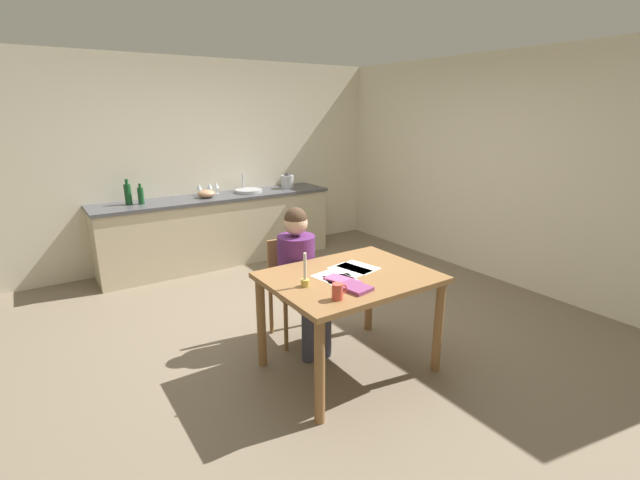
% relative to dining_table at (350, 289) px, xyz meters
% --- Properties ---
extents(ground_plane, '(5.20, 5.20, 0.04)m').
position_rel_dining_table_xyz_m(ground_plane, '(0.12, 0.74, -0.69)').
color(ground_plane, '#7A6B56').
extents(wall_back, '(5.20, 0.12, 2.60)m').
position_rel_dining_table_xyz_m(wall_back, '(0.12, 3.34, 0.63)').
color(wall_back, silver).
rests_on(wall_back, ground).
extents(wall_right, '(0.12, 5.20, 2.60)m').
position_rel_dining_table_xyz_m(wall_right, '(2.72, 0.74, 0.63)').
color(wall_right, silver).
rests_on(wall_right, ground).
extents(kitchen_counter, '(3.05, 0.64, 0.90)m').
position_rel_dining_table_xyz_m(kitchen_counter, '(0.12, 2.98, -0.22)').
color(kitchen_counter, beige).
rests_on(kitchen_counter, ground).
extents(dining_table, '(1.21, 0.94, 0.78)m').
position_rel_dining_table_xyz_m(dining_table, '(0.00, 0.00, 0.00)').
color(dining_table, olive).
rests_on(dining_table, ground).
extents(chair_at_table, '(0.44, 0.44, 0.88)m').
position_rel_dining_table_xyz_m(chair_at_table, '(-0.08, 0.71, -0.17)').
color(chair_at_table, olive).
rests_on(chair_at_table, ground).
extents(person_seated, '(0.36, 0.61, 1.19)m').
position_rel_dining_table_xyz_m(person_seated, '(-0.10, 0.56, 0.01)').
color(person_seated, '#592666').
rests_on(person_seated, ground).
extents(coffee_mug, '(0.11, 0.07, 0.11)m').
position_rel_dining_table_xyz_m(coffee_mug, '(-0.33, -0.31, 0.17)').
color(coffee_mug, '#D84C3F').
rests_on(coffee_mug, dining_table).
extents(candlestick, '(0.06, 0.06, 0.24)m').
position_rel_dining_table_xyz_m(candlestick, '(-0.39, -0.00, 0.18)').
color(candlestick, gold).
rests_on(candlestick, dining_table).
extents(book_magazine, '(0.19, 0.28, 0.02)m').
position_rel_dining_table_xyz_m(book_magazine, '(-0.12, -0.07, 0.12)').
color(book_magazine, '#BF558D').
rests_on(book_magazine, dining_table).
extents(book_cookery, '(0.20, 0.24, 0.03)m').
position_rel_dining_table_xyz_m(book_cookery, '(-0.14, -0.24, 0.13)').
color(book_cookery, '#8A3E72').
rests_on(book_cookery, dining_table).
extents(paper_letter, '(0.25, 0.32, 0.00)m').
position_rel_dining_table_xyz_m(paper_letter, '(-0.13, 0.02, 0.12)').
color(paper_letter, white).
rests_on(paper_letter, dining_table).
extents(paper_bill, '(0.28, 0.34, 0.00)m').
position_rel_dining_table_xyz_m(paper_bill, '(-0.13, -0.08, 0.12)').
color(paper_bill, white).
rests_on(paper_bill, dining_table).
extents(paper_envelope, '(0.27, 0.33, 0.00)m').
position_rel_dining_table_xyz_m(paper_envelope, '(0.07, 0.09, 0.12)').
color(paper_envelope, white).
rests_on(paper_envelope, dining_table).
extents(paper_receipt, '(0.27, 0.34, 0.00)m').
position_rel_dining_table_xyz_m(paper_receipt, '(0.16, 0.10, 0.12)').
color(paper_receipt, white).
rests_on(paper_receipt, dining_table).
extents(sink_unit, '(0.36, 0.36, 0.24)m').
position_rel_dining_table_xyz_m(sink_unit, '(0.57, 2.98, 0.25)').
color(sink_unit, '#B2B7BC').
rests_on(sink_unit, kitchen_counter).
extents(bottle_oil, '(0.08, 0.08, 0.30)m').
position_rel_dining_table_xyz_m(bottle_oil, '(-0.93, 3.04, 0.36)').
color(bottle_oil, '#194C23').
rests_on(bottle_oil, kitchen_counter).
extents(bottle_vinegar, '(0.07, 0.07, 0.24)m').
position_rel_dining_table_xyz_m(bottle_vinegar, '(-0.80, 2.97, 0.34)').
color(bottle_vinegar, '#194C23').
rests_on(bottle_vinegar, kitchen_counter).
extents(mixing_bowl, '(0.22, 0.22, 0.10)m').
position_rel_dining_table_xyz_m(mixing_bowl, '(-0.03, 2.94, 0.28)').
color(mixing_bowl, tan).
rests_on(mixing_bowl, kitchen_counter).
extents(stovetop_kettle, '(0.18, 0.18, 0.22)m').
position_rel_dining_table_xyz_m(stovetop_kettle, '(1.17, 2.98, 0.33)').
color(stovetop_kettle, '#B7BABF').
rests_on(stovetop_kettle, kitchen_counter).
extents(wine_glass_near_sink, '(0.07, 0.07, 0.15)m').
position_rel_dining_table_xyz_m(wine_glass_near_sink, '(0.18, 3.13, 0.34)').
color(wine_glass_near_sink, silver).
rests_on(wine_glass_near_sink, kitchen_counter).
extents(wine_glass_by_kettle, '(0.07, 0.07, 0.15)m').
position_rel_dining_table_xyz_m(wine_glass_by_kettle, '(0.09, 3.13, 0.34)').
color(wine_glass_by_kettle, silver).
rests_on(wine_glass_by_kettle, kitchen_counter).
extents(wine_glass_back_left, '(0.07, 0.07, 0.15)m').
position_rel_dining_table_xyz_m(wine_glass_back_left, '(-0.05, 3.13, 0.34)').
color(wine_glass_back_left, silver).
rests_on(wine_glass_back_left, kitchen_counter).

